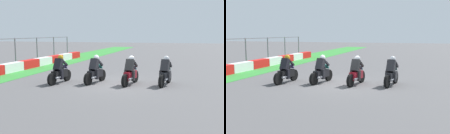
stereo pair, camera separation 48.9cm
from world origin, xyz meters
TOP-DOWN VIEW (x-y plane):
  - ground_plane at (0.00, 0.00)m, footprint 120.00×120.00m
  - rider_lane_a at (0.43, -2.62)m, footprint 2.03×0.62m
  - rider_lane_b at (0.07, -0.86)m, footprint 2.03×0.62m
  - rider_lane_c at (-0.01, 1.05)m, footprint 2.02×0.64m
  - rider_lane_d at (-0.55, 2.87)m, footprint 2.04×0.58m

SIDE VIEW (x-z plane):
  - ground_plane at x=0.00m, z-range 0.00..0.00m
  - rider_lane_a at x=0.43m, z-range -0.13..1.38m
  - rider_lane_b at x=0.07m, z-range -0.13..1.38m
  - rider_lane_c at x=-0.01m, z-range -0.13..1.38m
  - rider_lane_d at x=-0.55m, z-range -0.13..1.38m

